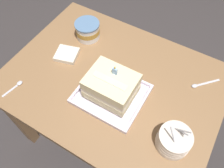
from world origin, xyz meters
name	(u,v)px	position (x,y,z in m)	size (l,w,h in m)	color
ground_plane	(112,131)	(0.00, 0.00, 0.00)	(8.00, 8.00, 0.00)	#383333
dining_table	(113,90)	(0.00, 0.00, 0.58)	(1.07, 0.79, 0.68)	olive
foil_tray	(111,94)	(0.04, -0.08, 0.69)	(0.31, 0.28, 0.02)	silver
birthday_cake	(111,86)	(0.04, -0.08, 0.76)	(0.21, 0.17, 0.16)	beige
bowl_stack	(174,140)	(0.38, -0.15, 0.72)	(0.14, 0.14, 0.15)	silver
ice_cream_tub	(88,30)	(-0.27, 0.19, 0.73)	(0.14, 0.14, 0.10)	white
serving_spoon_near_tray	(17,85)	(-0.39, -0.27, 0.69)	(0.04, 0.12, 0.01)	silver
serving_spoon_by_bowls	(199,85)	(0.38, 0.19, 0.68)	(0.12, 0.12, 0.01)	silver
napkin_pile	(67,54)	(-0.29, 0.01, 0.69)	(0.14, 0.13, 0.02)	silver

